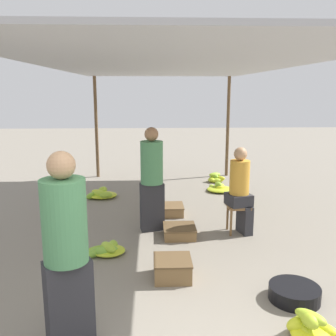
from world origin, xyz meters
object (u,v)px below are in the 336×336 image
Objects in this scene: banana_pile_right_3 at (215,178)px; shopper_walking_mid at (152,178)px; banana_pile_left_0 at (107,250)px; banana_pile_right_1 at (220,188)px; crate_near at (172,268)px; vendor_seated at (240,189)px; banana_pile_left_1 at (101,194)px; basin_black at (294,293)px; banana_pile_right_0 at (240,201)px; vendor_foreground at (66,250)px; banana_pile_right_2 at (309,327)px; crate_far at (179,231)px; crate_mid at (170,210)px; stool at (238,211)px.

shopper_walking_mid is at bearing -116.40° from banana_pile_right_3.
shopper_walking_mid reaches higher than banana_pile_left_0.
crate_near is (-1.25, -3.82, 0.05)m from banana_pile_right_1.
vendor_seated is 1.94× the size of banana_pile_left_1.
banana_pile_right_0 is at bearing 86.57° from basin_black.
vendor_foreground is at bearing -120.81° from banana_pile_right_0.
vendor_foreground reaches higher than banana_pile_left_0.
shopper_walking_mid is (-1.41, 2.72, 0.75)m from banana_pile_right_2.
crate_near reaches higher than crate_far.
shopper_walking_mid is (-1.53, -3.09, 0.76)m from banana_pile_right_3.
basin_black is 1.12× the size of crate_mid.
banana_pile_right_2 reaches higher than crate_mid.
banana_pile_right_2 is 3.15m from shopper_walking_mid.
banana_pile_right_0 is at bearing 62.89° from crate_near.
banana_pile_left_1 is at bearing 139.48° from stool.
crate_far is at bearing -171.95° from stool.
stool reaches higher than basin_black.
crate_near is (0.86, -0.68, 0.05)m from banana_pile_left_0.
banana_pile_left_0 is (0.09, 1.85, -0.82)m from vendor_foreground.
crate_far is (1.47, -2.17, 0.01)m from banana_pile_left_1.
banana_pile_left_0 is at bearing -118.32° from banana_pile_right_3.
banana_pile_right_3 is (2.15, 3.99, 0.02)m from banana_pile_left_0.
banana_pile_left_1 reaches higher than crate_far.
banana_pile_right_2 is at bearing -88.77° from vendor_seated.
banana_pile_right_3 is (2.59, 1.23, 0.02)m from banana_pile_left_1.
basin_black is 2.44m from banana_pile_left_0.
banana_pile_right_0 is at bearing -84.50° from banana_pile_right_3.
crate_near is 1.28m from crate_far.
crate_far is (0.18, 1.27, -0.04)m from crate_near.
banana_pile_right_3 reaches higher than banana_pile_left_0.
banana_pile_right_0 is at bearing 59.19° from vendor_foreground.
crate_mid is at bearing -39.50° from banana_pile_left_1.
banana_pile_left_0 is 1.09m from crate_near.
stool is 0.81× the size of banana_pile_left_0.
vendor_foreground is 3.30m from vendor_seated.
banana_pile_right_0 is (2.41, 4.04, -0.82)m from vendor_foreground.
banana_pile_right_1 is 1.23× the size of crate_far.
banana_pile_right_1 reaches higher than banana_pile_left_1.
banana_pile_right_3 is (0.20, 3.27, -0.27)m from stool.
crate_mid is at bearing 95.24° from crate_far.
crate_far is at bearing 112.47° from banana_pile_right_2.
vendor_foreground is 3.57× the size of crate_mid.
crate_near is at bearing -105.50° from banana_pile_right_3.
banana_pile_right_2 is (0.05, -2.53, -0.61)m from vendor_seated.
vendor_seated reaches higher than stool.
banana_pile_left_0 is at bearing -150.09° from crate_far.
banana_pile_right_3 is at bearing 74.50° from crate_near.
banana_pile_right_1 is at bearing 86.86° from vendor_seated.
banana_pile_right_2 is at bearing -61.72° from banana_pile_left_1.
vendor_foreground is at bearing -178.91° from banana_pile_right_2.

